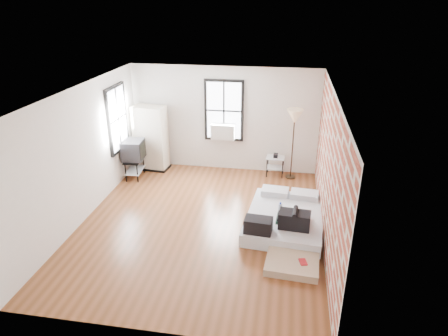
% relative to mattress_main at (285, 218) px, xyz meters
% --- Properties ---
extents(ground, '(6.00, 6.00, 0.00)m').
position_rel_mattress_main_xyz_m(ground, '(-1.74, -0.21, -0.18)').
color(ground, '#5D3318').
rests_on(ground, ground).
extents(room_shell, '(5.02, 6.02, 2.80)m').
position_rel_mattress_main_xyz_m(room_shell, '(-1.51, 0.15, 1.55)').
color(room_shell, silver).
rests_on(room_shell, ground).
extents(mattress_main, '(1.70, 2.20, 0.67)m').
position_rel_mattress_main_xyz_m(mattress_main, '(0.00, 0.00, 0.00)').
color(mattress_main, white).
rests_on(mattress_main, ground).
extents(mattress_bare, '(1.05, 1.82, 0.38)m').
position_rel_mattress_main_xyz_m(mattress_bare, '(0.20, -0.73, -0.07)').
color(mattress_bare, tan).
rests_on(mattress_bare, ground).
extents(wardrobe, '(0.94, 0.60, 1.76)m').
position_rel_mattress_main_xyz_m(wardrobe, '(-3.70, 2.44, 0.70)').
color(wardrobe, black).
rests_on(wardrobe, ground).
extents(side_table, '(0.48, 0.39, 0.61)m').
position_rel_mattress_main_xyz_m(side_table, '(-0.32, 2.51, 0.23)').
color(side_table, black).
rests_on(side_table, ground).
extents(floor_lamp, '(0.40, 0.40, 1.85)m').
position_rel_mattress_main_xyz_m(floor_lamp, '(0.09, 2.44, 1.41)').
color(floor_lamp, black).
rests_on(floor_lamp, ground).
extents(tv_stand, '(0.56, 0.76, 1.03)m').
position_rel_mattress_main_xyz_m(tv_stand, '(-3.96, 1.79, 0.55)').
color(tv_stand, black).
rests_on(tv_stand, ground).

